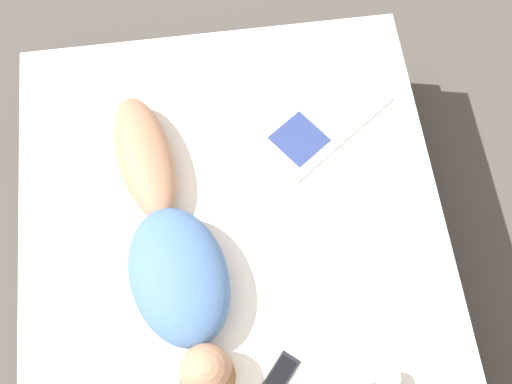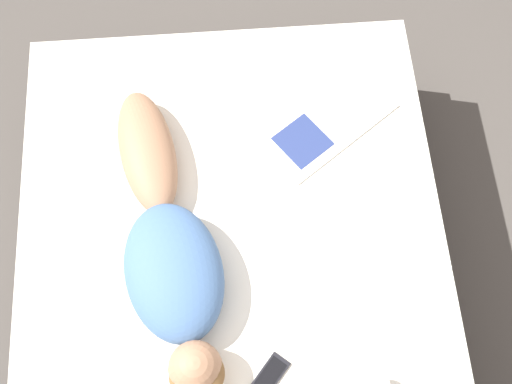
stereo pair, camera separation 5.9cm
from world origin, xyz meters
name	(u,v)px [view 2 (the right image)]	position (x,y,z in m)	size (l,w,h in m)	color
ground_plane	(237,298)	(0.00, 0.00, 0.00)	(12.00, 12.00, 0.00)	#4C4742
bed	(235,279)	(0.00, 0.00, 0.29)	(1.68, 2.11, 0.58)	#383333
person	(170,252)	(0.23, 0.00, 0.67)	(0.46, 1.26, 0.19)	#A37556
open_magazine	(327,123)	(-0.42, -0.54, 0.59)	(0.60, 0.54, 0.01)	silver
cell_phone	(270,375)	(-0.10, 0.45, 0.59)	(0.15, 0.16, 0.01)	black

